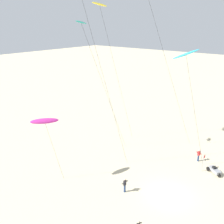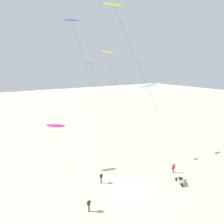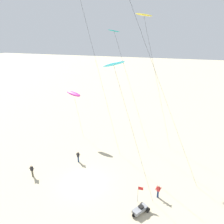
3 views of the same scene
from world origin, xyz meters
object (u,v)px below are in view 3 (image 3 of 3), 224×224
at_px(kite_teal, 115,36).
at_px(beach_buggy, 140,209).
at_px(kite_flyer_furthest, 158,191).
at_px(kite_flyer_middle, 78,156).
at_px(kite_flyer_nearest, 32,170).
at_px(kite_yellow, 144,17).
at_px(kite_cyan, 114,66).
at_px(kite_magenta, 74,94).
at_px(marker_flag, 139,191).

xyz_separation_m(kite_teal, beach_buggy, (6.91, -14.83, -16.33)).
distance_m(kite_teal, kite_flyer_furthest, 21.70).
height_order(kite_flyer_middle, kite_flyer_furthest, same).
bearing_deg(beach_buggy, kite_flyer_nearest, 172.93).
xyz_separation_m(kite_flyer_middle, kite_flyer_furthest, (11.46, -3.66, 0.00)).
relative_size(kite_teal, kite_flyer_nearest, 10.62).
distance_m(kite_yellow, kite_flyer_furthest, 22.96).
bearing_deg(kite_cyan, kite_flyer_middle, 153.88).
xyz_separation_m(kite_yellow, kite_flyer_furthest, (4.50, -12.99, -18.40)).
xyz_separation_m(kite_teal, kite_cyan, (3.08, -11.48, -2.43)).
bearing_deg(kite_flyer_middle, kite_magenta, 117.61).
bearing_deg(kite_yellow, marker_flag, -79.75).
height_order(kite_teal, beach_buggy, kite_teal).
height_order(kite_magenta, kite_flyer_middle, kite_magenta).
height_order(kite_magenta, kite_flyer_nearest, kite_magenta).
bearing_deg(kite_yellow, beach_buggy, -79.31).
xyz_separation_m(kite_cyan, kite_yellow, (0.87, 12.31, 4.96)).
distance_m(kite_flyer_nearest, kite_flyer_furthest, 15.76).
bearing_deg(beach_buggy, kite_cyan, 138.77).
bearing_deg(kite_magenta, kite_flyer_furthest, -36.23).
relative_size(kite_flyer_nearest, kite_flyer_furthest, 1.00).
relative_size(kite_teal, kite_flyer_middle, 10.62).
bearing_deg(kite_flyer_middle, kite_teal, 70.48).
height_order(kite_yellow, kite_flyer_nearest, kite_yellow).
distance_m(kite_magenta, kite_flyer_middle, 10.97).
distance_m(kite_teal, marker_flag, 21.39).
distance_m(kite_cyan, kite_flyer_furthest, 14.49).
distance_m(kite_yellow, kite_magenta, 16.10).
xyz_separation_m(kite_teal, kite_yellow, (3.95, 0.83, 2.53)).
bearing_deg(kite_magenta, beach_buggy, -45.18).
relative_size(kite_teal, beach_buggy, 8.87).
relative_size(kite_yellow, beach_buggy, 9.96).
xyz_separation_m(kite_yellow, kite_flyer_nearest, (-11.24, -13.90, -18.40)).
relative_size(kite_cyan, kite_flyer_nearest, 9.02).
relative_size(kite_teal, kite_flyer_furthest, 10.62).
bearing_deg(marker_flag, kite_magenta, 136.97).
relative_size(kite_yellow, marker_flag, 9.48).
bearing_deg(kite_flyer_furthest, beach_buggy, -119.94).
relative_size(kite_cyan, marker_flag, 7.17).
relative_size(kite_magenta, kite_flyer_middle, 4.86).
height_order(kite_cyan, kite_yellow, kite_yellow).
bearing_deg(kite_magenta, kite_yellow, 8.54).
bearing_deg(kite_yellow, kite_teal, -168.07).
height_order(kite_teal, kite_magenta, kite_teal).
height_order(kite_cyan, beach_buggy, kite_cyan).
distance_m(kite_teal, kite_yellow, 4.76).
distance_m(kite_cyan, kite_flyer_middle, 15.05).
xyz_separation_m(kite_cyan, kite_flyer_nearest, (-10.37, -1.59, -13.44)).
distance_m(kite_teal, kite_magenta, 11.55).
bearing_deg(kite_flyer_middle, kite_flyer_furthest, -17.72).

